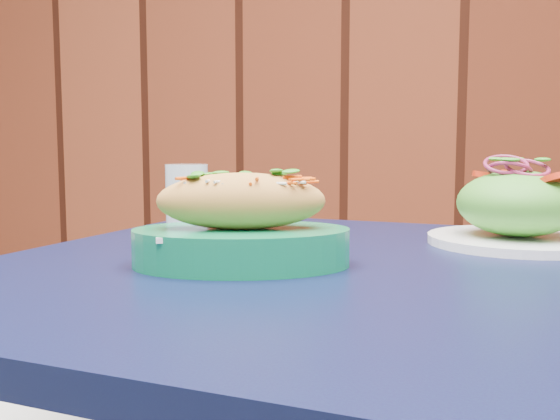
% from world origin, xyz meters
% --- Properties ---
extents(cafe_table, '(0.86, 0.86, 0.75)m').
position_xyz_m(cafe_table, '(-0.09, 1.51, 0.66)').
color(cafe_table, black).
rests_on(cafe_table, ground).
extents(banh_mi_basket, '(0.29, 0.24, 0.11)m').
position_xyz_m(banh_mi_basket, '(-0.19, 1.45, 0.79)').
color(banh_mi_basket, '#0C7144').
rests_on(banh_mi_basket, cafe_table).
extents(salad_plate, '(0.24, 0.24, 0.12)m').
position_xyz_m(salad_plate, '(0.12, 1.71, 0.80)').
color(salad_plate, white).
rests_on(salad_plate, cafe_table).
extents(water_glass, '(0.07, 0.07, 0.11)m').
position_xyz_m(water_glass, '(-0.37, 1.68, 0.80)').
color(water_glass, silver).
rests_on(water_glass, cafe_table).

